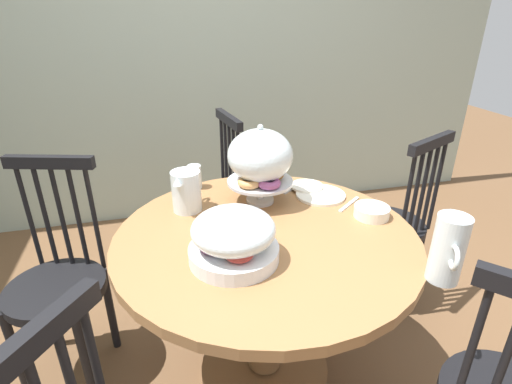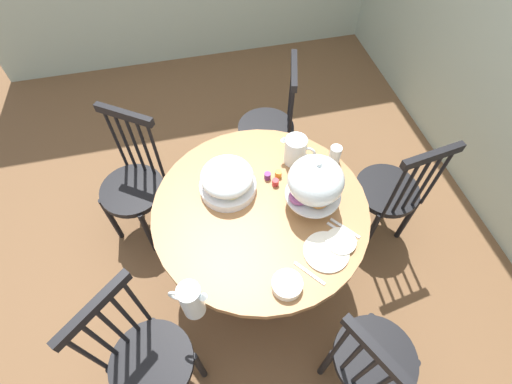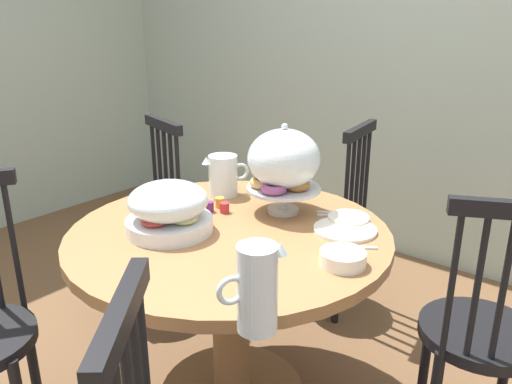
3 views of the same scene
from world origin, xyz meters
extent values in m
cube|color=#9EAD9E|center=(0.00, 1.83, 1.30)|extent=(4.80, 0.06, 2.60)
cylinder|color=olive|center=(0.06, 0.12, 0.72)|extent=(1.13, 1.13, 0.04)
cylinder|color=brown|center=(0.06, 0.12, 0.39)|extent=(0.14, 0.14, 0.63)
cylinder|color=black|center=(-0.47, -0.40, 0.23)|extent=(0.04, 0.04, 0.45)
cylinder|color=black|center=(-0.49, -0.39, 0.69)|extent=(0.02, 0.02, 0.48)
cylinder|color=black|center=(0.40, -0.54, 0.69)|extent=(0.02, 0.02, 0.48)
cube|color=black|center=(0.49, -0.65, 0.95)|extent=(0.26, 0.30, 0.05)
cylinder|color=black|center=(0.84, 0.49, 0.45)|extent=(0.40, 0.40, 0.04)
cylinder|color=black|center=(0.90, 0.68, 0.23)|extent=(0.04, 0.04, 0.45)
cylinder|color=black|center=(0.65, 0.56, 0.23)|extent=(0.04, 0.04, 0.45)
cylinder|color=black|center=(0.91, 0.35, 0.69)|extent=(0.02, 0.02, 0.48)
cylinder|color=black|center=(0.84, 0.32, 0.69)|extent=(0.02, 0.02, 0.48)
cylinder|color=black|center=(0.78, 0.29, 0.69)|extent=(0.02, 0.02, 0.48)
cylinder|color=black|center=(-0.07, 0.97, 0.45)|extent=(0.40, 0.40, 0.04)
cylinder|color=black|center=(-0.23, 1.09, 0.23)|extent=(0.04, 0.04, 0.45)
cylinder|color=black|center=(-0.19, 0.81, 0.23)|extent=(0.04, 0.04, 0.45)
cylinder|color=black|center=(0.05, 1.13, 0.23)|extent=(0.04, 0.04, 0.45)
cylinder|color=black|center=(0.09, 0.85, 0.23)|extent=(0.04, 0.04, 0.45)
cylinder|color=black|center=(0.07, 1.13, 0.69)|extent=(0.02, 0.02, 0.48)
cylinder|color=black|center=(0.08, 1.06, 0.69)|extent=(0.02, 0.02, 0.48)
cylinder|color=black|center=(0.09, 0.99, 0.69)|extent=(0.02, 0.02, 0.48)
cylinder|color=black|center=(0.10, 0.92, 0.69)|extent=(0.02, 0.02, 0.48)
cylinder|color=black|center=(0.11, 0.86, 0.69)|extent=(0.02, 0.02, 0.48)
cube|color=black|center=(0.09, 0.99, 0.95)|extent=(0.09, 0.36, 0.05)
cylinder|color=black|center=(-0.77, 0.36, 0.45)|extent=(0.40, 0.40, 0.04)
cylinder|color=black|center=(-0.94, 0.27, 0.23)|extent=(0.04, 0.04, 0.45)
cylinder|color=black|center=(-0.68, 0.19, 0.23)|extent=(0.04, 0.04, 0.45)
cylinder|color=black|center=(-0.87, 0.53, 0.23)|extent=(0.04, 0.04, 0.45)
cylinder|color=black|center=(-0.60, 0.46, 0.23)|extent=(0.04, 0.04, 0.45)
cylinder|color=black|center=(-0.86, 0.55, 0.69)|extent=(0.02, 0.02, 0.48)
cylinder|color=black|center=(-0.79, 0.53, 0.69)|extent=(0.02, 0.02, 0.48)
cylinder|color=black|center=(-0.73, 0.51, 0.69)|extent=(0.02, 0.02, 0.48)
cylinder|color=black|center=(-0.66, 0.49, 0.69)|extent=(0.02, 0.02, 0.48)
cylinder|color=black|center=(-0.59, 0.47, 0.69)|extent=(0.02, 0.02, 0.48)
cube|color=black|center=(-0.73, 0.51, 0.95)|extent=(0.36, 0.14, 0.05)
cylinder|color=silver|center=(0.10, 0.37, 0.75)|extent=(0.12, 0.12, 0.02)
cylinder|color=silver|center=(0.10, 0.37, 0.79)|extent=(0.03, 0.03, 0.09)
cylinder|color=silver|center=(0.10, 0.37, 0.84)|extent=(0.28, 0.28, 0.01)
torus|color=#B27033|center=(0.16, 0.38, 0.86)|extent=(0.10, 0.10, 0.03)
torus|color=#D19347|center=(0.12, 0.42, 0.86)|extent=(0.10, 0.10, 0.03)
torus|color=#935628|center=(0.07, 0.39, 0.86)|extent=(0.10, 0.10, 0.03)
torus|color=tan|center=(0.04, 0.32, 0.86)|extent=(0.10, 0.10, 0.03)
torus|color=#994C84|center=(0.12, 0.29, 0.86)|extent=(0.10, 0.10, 0.03)
ellipsoid|color=silver|center=(0.10, 0.37, 0.95)|extent=(0.27, 0.27, 0.22)
sphere|color=silver|center=(0.10, 0.37, 1.07)|extent=(0.02, 0.02, 0.02)
cylinder|color=silver|center=(-0.09, -0.03, 0.77)|extent=(0.30, 0.30, 0.05)
ellipsoid|color=beige|center=(-0.03, -0.02, 0.80)|extent=(0.09, 0.09, 0.03)
ellipsoid|color=#8CBF59|center=(-0.08, 0.04, 0.80)|extent=(0.09, 0.09, 0.03)
ellipsoid|color=#6B2D4C|center=(-0.16, -0.03, 0.80)|extent=(0.09, 0.09, 0.03)
ellipsoid|color=#CC3D33|center=(-0.09, -0.09, 0.80)|extent=(0.09, 0.09, 0.03)
ellipsoid|color=silver|center=(-0.09, -0.03, 0.85)|extent=(0.28, 0.28, 0.13)
cylinder|color=silver|center=(0.51, -0.29, 0.85)|extent=(0.10, 0.10, 0.22)
cylinder|color=orange|center=(0.51, -0.29, 0.82)|extent=(0.09, 0.09, 0.15)
cone|color=silver|center=(0.53, -0.24, 0.94)|extent=(0.05, 0.05, 0.03)
torus|color=silver|center=(0.48, -0.35, 0.86)|extent=(0.05, 0.07, 0.07)
cylinder|color=silver|center=(-0.21, 0.38, 0.83)|extent=(0.12, 0.12, 0.17)
cylinder|color=white|center=(-0.21, 0.38, 0.80)|extent=(0.11, 0.11, 0.12)
cone|color=silver|center=(-0.24, 0.32, 0.90)|extent=(0.05, 0.05, 0.03)
torus|color=silver|center=(-0.17, 0.44, 0.83)|extent=(0.05, 0.07, 0.07)
cylinder|color=white|center=(0.38, 0.36, 0.75)|extent=(0.22, 0.22, 0.01)
cylinder|color=white|center=(0.35, 0.44, 0.76)|extent=(0.15, 0.15, 0.01)
cylinder|color=white|center=(0.50, 0.13, 0.76)|extent=(0.14, 0.14, 0.04)
cylinder|color=silver|center=(-0.15, 0.59, 0.80)|extent=(0.06, 0.06, 0.11)
cylinder|color=#B7282D|center=(-0.07, 0.23, 0.76)|extent=(0.04, 0.04, 0.04)
cylinder|color=orange|center=(-0.12, 0.26, 0.76)|extent=(0.04, 0.04, 0.04)
cylinder|color=#5B2366|center=(-0.12, 0.20, 0.76)|extent=(0.04, 0.04, 0.04)
cube|color=silver|center=(0.30, 0.47, 0.74)|extent=(0.14, 0.11, 0.01)
cube|color=silver|center=(0.28, 0.50, 0.74)|extent=(0.14, 0.11, 0.01)
cube|color=silver|center=(0.47, 0.25, 0.74)|extent=(0.14, 0.11, 0.01)
camera|label=1|loc=(-0.30, -1.10, 1.50)|focal=27.57mm
camera|label=2|loc=(1.09, -0.15, 2.37)|focal=26.32mm
camera|label=3|loc=(1.16, -1.10, 1.45)|focal=35.57mm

